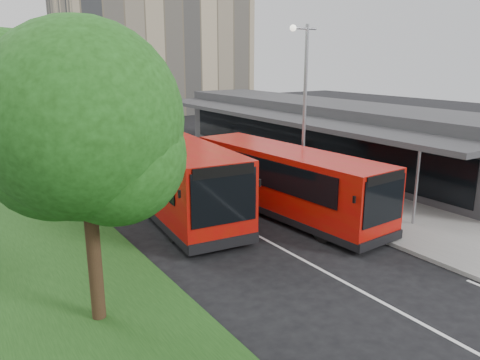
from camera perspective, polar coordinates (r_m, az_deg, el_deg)
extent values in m
plane|color=black|center=(18.63, 1.57, -6.48)|extent=(120.00, 120.00, 0.00)
cube|color=gray|center=(38.36, -8.09, 4.58)|extent=(5.00, 80.00, 0.15)
cube|color=silver|center=(31.63, -14.06, 1.99)|extent=(0.12, 70.00, 0.01)
cube|color=silver|center=(19.24, 13.19, -6.16)|extent=(0.12, 2.00, 0.01)
cube|color=silver|center=(23.53, 2.65, -1.92)|extent=(0.12, 2.00, 0.01)
cube|color=silver|center=(28.44, -4.41, 0.99)|extent=(0.12, 2.00, 0.01)
cube|color=silver|center=(33.70, -9.34, 3.01)|extent=(0.12, 2.00, 0.01)
cube|color=silver|center=(39.18, -12.92, 4.46)|extent=(0.12, 2.00, 0.01)
cube|color=silver|center=(44.79, -15.63, 5.54)|extent=(0.12, 2.00, 0.01)
cube|color=silver|center=(50.49, -17.73, 6.37)|extent=(0.12, 2.00, 0.01)
cube|color=silver|center=(56.26, -19.41, 7.02)|extent=(0.12, 2.00, 0.01)
cube|color=silver|center=(62.07, -20.79, 7.55)|extent=(0.12, 2.00, 0.01)
cube|color=tan|center=(61.18, -10.50, 16.61)|extent=(22.00, 12.00, 18.00)
cube|color=#333336|center=(30.91, 10.03, 5.68)|extent=(5.00, 26.00, 4.00)
cube|color=black|center=(29.33, 6.37, 4.55)|extent=(0.06, 24.00, 2.20)
cube|color=#333336|center=(28.29, 4.45, 7.70)|extent=(2.80, 26.00, 0.25)
cylinder|color=gray|center=(20.06, 20.69, -0.94)|extent=(0.12, 0.12, 3.30)
cylinder|color=gray|center=(37.18, -7.66, 6.73)|extent=(0.12, 0.12, 3.30)
cylinder|color=#362115|center=(12.61, -17.37, -8.62)|extent=(0.36, 0.36, 3.77)
sphere|color=#1A4512|center=(11.73, -18.65, 6.98)|extent=(4.80, 4.80, 4.80)
sphere|color=#1A4512|center=(11.65, -14.95, 2.92)|extent=(3.43, 3.43, 3.43)
sphere|color=#1A4512|center=(12.18, -21.30, 4.15)|extent=(3.77, 3.77, 3.77)
cylinder|color=#362115|center=(23.93, -25.43, 1.76)|extent=(0.36, 0.36, 3.92)
sphere|color=#1A4512|center=(23.48, -26.39, 10.25)|extent=(4.98, 4.98, 4.98)
sphere|color=#1A4512|center=(23.23, -24.54, 8.20)|extent=(3.56, 3.56, 3.56)
cylinder|color=gray|center=(21.69, 7.85, 7.74)|extent=(0.16, 0.16, 8.00)
cylinder|color=gray|center=(21.44, 7.79, 17.84)|extent=(1.40, 0.10, 0.10)
sphere|color=silver|center=(21.05, 6.49, 17.94)|extent=(0.28, 0.28, 0.28)
cylinder|color=gray|center=(39.00, -12.02, 10.61)|extent=(0.16, 0.16, 8.00)
cylinder|color=gray|center=(38.86, -12.61, 16.17)|extent=(1.40, 0.10, 0.10)
sphere|color=silver|center=(38.65, -13.47, 16.14)|extent=(0.28, 0.28, 0.28)
cube|color=#B20909|center=(20.44, 5.59, 0.16)|extent=(3.05, 10.30, 2.57)
cube|color=black|center=(20.79, 5.51, -3.19)|extent=(3.07, 10.32, 0.29)
cube|color=black|center=(17.09, 17.17, -2.44)|extent=(2.18, 0.19, 1.69)
cube|color=black|center=(24.26, -2.50, 3.53)|extent=(2.13, 0.18, 1.26)
cube|color=black|center=(19.76, 2.41, 1.08)|extent=(0.59, 8.70, 1.16)
cube|color=black|center=(21.36, 7.55, 2.01)|extent=(0.59, 8.70, 1.16)
cube|color=black|center=(17.57, 16.83, -7.13)|extent=(2.42, 0.23, 0.34)
cube|color=black|center=(16.87, 17.41, 0.23)|extent=(2.03, 0.17, 0.34)
cube|color=black|center=(16.11, 13.75, -2.33)|extent=(0.08, 0.08, 0.24)
cube|color=black|center=(18.22, 19.23, -0.77)|extent=(0.08, 0.08, 0.24)
cylinder|color=black|center=(17.88, 10.18, -6.15)|extent=(0.34, 0.89, 0.87)
cylinder|color=black|center=(19.34, 14.34, -4.77)|extent=(0.34, 0.89, 0.87)
cylinder|color=black|center=(22.63, -2.00, -1.45)|extent=(0.34, 0.89, 0.87)
cylinder|color=black|center=(23.80, 2.03, -0.64)|extent=(0.34, 0.89, 0.87)
cube|color=#B20909|center=(21.13, -8.64, 1.10)|extent=(3.83, 11.62, 2.88)
cube|color=black|center=(21.51, -8.50, -2.55)|extent=(3.85, 11.65, 0.33)
cube|color=black|center=(15.92, -1.93, -2.15)|extent=(2.44, 0.29, 1.90)
cube|color=black|center=(26.42, -12.75, 4.65)|extent=(2.38, 0.28, 1.41)
cube|color=black|center=(20.94, -12.55, 2.24)|extent=(1.01, 9.74, 1.30)
cube|color=black|center=(21.78, -5.54, 3.00)|extent=(1.01, 9.74, 1.30)
cube|color=black|center=(16.48, -1.87, -7.77)|extent=(2.71, 0.35, 0.38)
cube|color=black|center=(15.67, -1.95, 1.08)|extent=(2.28, 0.26, 0.38)
cube|color=black|center=(15.49, -7.41, -1.70)|extent=(0.09, 0.09, 0.27)
cube|color=black|center=(16.73, 2.41, -0.35)|extent=(0.09, 0.09, 0.27)
cylinder|color=black|center=(17.82, -8.06, -5.96)|extent=(0.42, 1.01, 0.98)
cylinder|color=black|center=(18.64, -1.42, -4.87)|extent=(0.42, 1.01, 0.98)
cylinder|color=black|center=(24.61, -13.85, -0.42)|extent=(0.42, 1.01, 0.98)
cylinder|color=black|center=(25.21, -8.82, 0.19)|extent=(0.42, 1.01, 0.98)
cylinder|color=#3D2C19|center=(29.35, -1.66, 2.71)|extent=(0.60, 0.60, 0.97)
cylinder|color=#D7BB0B|center=(35.51, -7.19, 4.71)|extent=(0.21, 0.21, 0.97)
imported|color=#5D0D11|center=(53.71, -20.42, 7.25)|extent=(1.87, 3.67, 1.20)
imported|color=navy|center=(60.03, -24.91, 7.54)|extent=(1.65, 3.98, 1.28)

